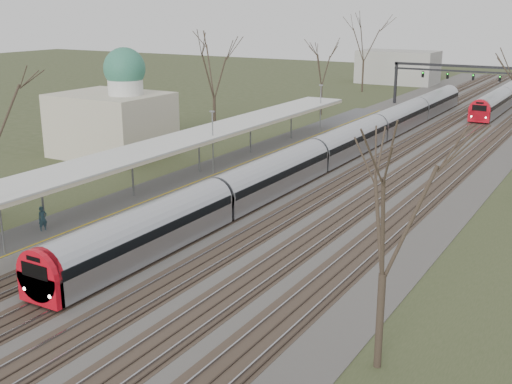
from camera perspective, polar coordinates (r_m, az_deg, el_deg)
track_bed at (r=66.48m, az=12.28°, el=3.85°), size 24.00×160.00×0.22m
platform at (r=54.84m, az=-2.91°, el=2.09°), size 3.50×69.00×1.00m
canopy at (r=50.47m, az=-5.79°, el=4.78°), size 4.10×50.00×3.11m
dome_building at (r=62.29m, az=-12.55°, el=6.45°), size 10.00×8.00×10.30m
signal_gantry at (r=94.45m, az=18.38°, el=9.95°), size 21.00×0.59×6.08m
tree_west_far at (r=66.60m, az=-3.79°, el=11.14°), size 5.50×5.50×11.33m
tree_east_near at (r=24.19m, az=11.51°, el=-1.67°), size 4.50×4.50×9.27m
train_near at (r=61.60m, az=8.13°, el=4.45°), size 2.62×75.21×3.05m
passenger at (r=39.96m, az=-18.44°, el=-2.27°), size 0.49×0.63×1.52m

